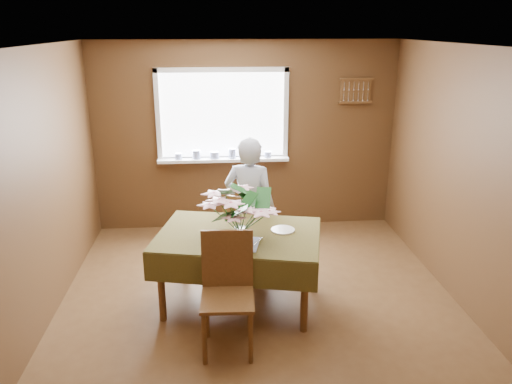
{
  "coord_description": "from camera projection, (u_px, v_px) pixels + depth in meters",
  "views": [
    {
      "loc": [
        -0.4,
        -4.25,
        2.67
      ],
      "look_at": [
        0.0,
        0.55,
        1.05
      ],
      "focal_mm": 35.0,
      "sensor_mm": 36.0,
      "label": 1
    }
  ],
  "objects": [
    {
      "name": "floor",
      "position": [
        261.0,
        311.0,
        4.9
      ],
      "size": [
        4.5,
        4.5,
        0.0
      ],
      "primitive_type": "plane",
      "color": "#56371D",
      "rests_on": "ground"
    },
    {
      "name": "ceiling",
      "position": [
        262.0,
        46.0,
        4.1
      ],
      "size": [
        4.5,
        4.5,
        0.0
      ],
      "primitive_type": "plane",
      "rotation": [
        3.14,
        0.0,
        0.0
      ],
      "color": "white",
      "rests_on": "wall_back"
    },
    {
      "name": "wall_back",
      "position": [
        245.0,
        137.0,
        6.63
      ],
      "size": [
        4.0,
        0.0,
        4.0
      ],
      "primitive_type": "plane",
      "rotation": [
        1.57,
        0.0,
        0.0
      ],
      "color": "brown",
      "rests_on": "floor"
    },
    {
      "name": "wall_front",
      "position": [
        304.0,
        338.0,
        2.38
      ],
      "size": [
        4.0,
        0.0,
        4.0
      ],
      "primitive_type": "plane",
      "rotation": [
        -1.57,
        0.0,
        0.0
      ],
      "color": "brown",
      "rests_on": "floor"
    },
    {
      "name": "wall_left",
      "position": [
        33.0,
        196.0,
        4.35
      ],
      "size": [
        0.0,
        4.5,
        4.5
      ],
      "primitive_type": "plane",
      "rotation": [
        1.57,
        0.0,
        1.57
      ],
      "color": "brown",
      "rests_on": "floor"
    },
    {
      "name": "wall_right",
      "position": [
        474.0,
        185.0,
        4.66
      ],
      "size": [
        0.0,
        4.5,
        4.5
      ],
      "primitive_type": "plane",
      "rotation": [
        1.57,
        0.0,
        -1.57
      ],
      "color": "brown",
      "rests_on": "floor"
    },
    {
      "name": "window_assembly",
      "position": [
        223.0,
        131.0,
        6.52
      ],
      "size": [
        1.72,
        0.2,
        1.22
      ],
      "color": "white",
      "rests_on": "wall_back"
    },
    {
      "name": "spoon_rack",
      "position": [
        356.0,
        91.0,
        6.52
      ],
      "size": [
        0.44,
        0.05,
        0.33
      ],
      "color": "brown",
      "rests_on": "wall_back"
    },
    {
      "name": "dining_table",
      "position": [
        239.0,
        242.0,
        4.85
      ],
      "size": [
        1.75,
        1.37,
        0.76
      ],
      "rotation": [
        0.0,
        0.0,
        -0.22
      ],
      "color": "brown",
      "rests_on": "floor"
    },
    {
      "name": "chair_far",
      "position": [
        242.0,
        227.0,
        5.65
      ],
      "size": [
        0.53,
        0.53,
        0.89
      ],
      "rotation": [
        0.0,
        0.0,
        2.57
      ],
      "color": "brown",
      "rests_on": "floor"
    },
    {
      "name": "chair_near",
      "position": [
        227.0,
        287.0,
        4.23
      ],
      "size": [
        0.46,
        0.46,
        1.03
      ],
      "rotation": [
        0.0,
        0.0,
        -0.05
      ],
      "color": "brown",
      "rests_on": "floor"
    },
    {
      "name": "seated_woman",
      "position": [
        250.0,
        206.0,
        5.49
      ],
      "size": [
        0.65,
        0.53,
        1.55
      ],
      "primitive_type": "imported",
      "rotation": [
        0.0,
        0.0,
        2.83
      ],
      "color": "white",
      "rests_on": "floor"
    },
    {
      "name": "flower_bouquet",
      "position": [
        240.0,
        209.0,
        4.54
      ],
      "size": [
        0.57,
        0.57,
        0.49
      ],
      "rotation": [
        0.0,
        0.0,
        0.28
      ],
      "color": "white",
      "rests_on": "dining_table"
    },
    {
      "name": "side_plate",
      "position": [
        283.0,
        230.0,
        4.88
      ],
      "size": [
        0.29,
        0.29,
        0.01
      ],
      "primitive_type": "cylinder",
      "rotation": [
        0.0,
        0.0,
        -0.31
      ],
      "color": "white",
      "rests_on": "dining_table"
    },
    {
      "name": "table_knife",
      "position": [
        256.0,
        243.0,
        4.59
      ],
      "size": [
        0.13,
        0.22,
        0.0
      ],
      "primitive_type": "cube",
      "rotation": [
        0.0,
        0.0,
        -0.5
      ],
      "color": "silver",
      "rests_on": "dining_table"
    }
  ]
}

